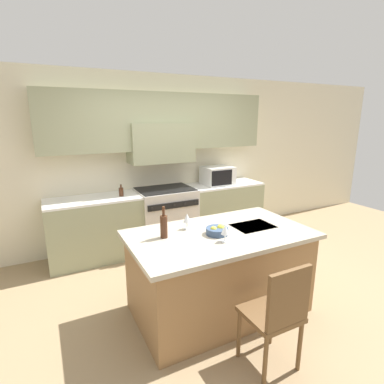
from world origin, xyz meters
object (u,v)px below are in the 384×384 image
wine_glass_near (225,230)px  fruit_bowl (217,231)px  range_stove (166,217)px  microwave (218,175)px  wine_glass_far (187,218)px  oil_bottle_on_counter (121,192)px  island_chair (277,312)px  wine_bottle (164,226)px

wine_glass_near → fruit_bowl: size_ratio=0.76×
range_stove → fruit_bowl: (-0.18, -1.84, 0.45)m
microwave → wine_glass_far: microwave is taller
microwave → wine_glass_near: bearing=-119.8°
oil_bottle_on_counter → range_stove: bearing=2.3°
range_stove → oil_bottle_on_counter: bearing=-177.7°
wine_glass_near → fruit_bowl: bearing=80.2°
island_chair → fruit_bowl: fruit_bowl is taller
microwave → oil_bottle_on_counter: 1.67m
range_stove → wine_bottle: bearing=-112.2°
wine_bottle → oil_bottle_on_counter: bearing=90.3°
island_chair → range_stove: bearing=86.9°
oil_bottle_on_counter → island_chair: bearing=-78.5°
range_stove → wine_glass_far: size_ratio=5.51×
wine_glass_near → wine_glass_far: bearing=110.7°
microwave → wine_bottle: 2.37m
island_chair → fruit_bowl: 0.96m
range_stove → wine_bottle: (-0.69, -1.68, 0.53)m
wine_glass_near → fruit_bowl: wine_glass_near is taller
fruit_bowl → wine_bottle: bearing=162.4°
microwave → wine_bottle: bearing=-134.2°
range_stove → microwave: 1.14m
microwave → wine_glass_far: bearing=-130.3°
microwave → wine_glass_far: 2.09m
microwave → oil_bottle_on_counter: microwave is taller
wine_bottle → wine_glass_far: 0.32m
wine_bottle → fruit_bowl: 0.54m
fruit_bowl → oil_bottle_on_counter: (-0.52, 1.82, 0.06)m
range_stove → wine_glass_far: bearing=-103.7°
microwave → island_chair: microwave is taller
range_stove → wine_glass_near: 2.11m
island_chair → wine_bottle: size_ratio=3.02×
range_stove → wine_glass_near: bearing=-95.9°
wine_glass_far → oil_bottle_on_counter: bearing=101.4°
wine_bottle → fruit_bowl: bearing=-17.6°
microwave → oil_bottle_on_counter: bearing=-178.4°
island_chair → wine_glass_near: wine_glass_near is taller
microwave → island_chair: bearing=-112.2°
island_chair → oil_bottle_on_counter: size_ratio=5.61×
island_chair → wine_glass_far: size_ratio=5.55×
oil_bottle_on_counter → microwave: bearing=1.6°
island_chair → oil_bottle_on_counter: oil_bottle_on_counter is taller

